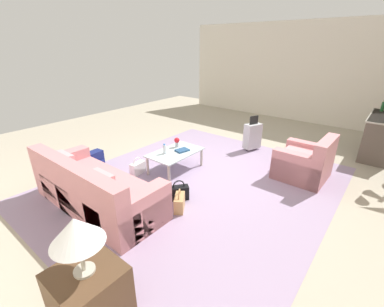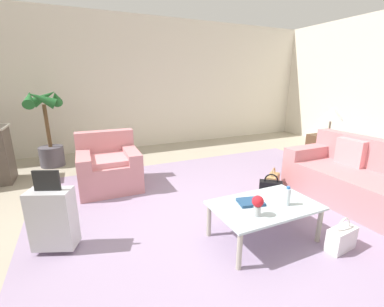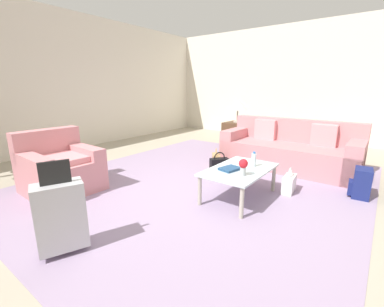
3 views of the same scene
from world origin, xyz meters
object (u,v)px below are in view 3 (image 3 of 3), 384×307
armchair (59,170)px  coffee_table_book (230,169)px  table_lamp (238,105)px  handbag_white (289,183)px  side_table (237,134)px  handbag_tan (216,160)px  flower_vase (243,166)px  handbag_black (219,165)px  backpack_navy (361,183)px  water_bottle (254,160)px  suitcase_silver (61,215)px  coffee_table (240,172)px  couch (289,151)px

armchair → coffee_table_book: bearing=-60.6°
table_lamp → handbag_white: size_ratio=1.53×
side_table → coffee_table_book: bearing=-154.1°
handbag_white → handbag_tan: size_ratio=1.00×
flower_vase → side_table: size_ratio=0.34×
handbag_black → backpack_navy: backpack_navy is taller
water_bottle → backpack_navy: size_ratio=0.51×
water_bottle → coffee_table_book: water_bottle is taller
water_bottle → backpack_navy: bearing=-56.1°
handbag_white → handbag_tan: bearing=74.7°
flower_vase → armchair: bearing=114.9°
side_table → handbag_black: 2.15m
flower_vase → coffee_table_book: bearing=66.5°
side_table → suitcase_silver: suitcase_silver is taller
handbag_tan → backpack_navy: size_ratio=0.89×
coffee_table_book → suitcase_silver: bearing=174.9°
flower_vase → handbag_white: 0.96m
coffee_table → coffee_table_book: coffee_table_book is taller
flower_vase → table_lamp: bearing=28.7°
flower_vase → backpack_navy: flower_vase is taller
coffee_table_book → flower_vase: 0.27m
coffee_table → handbag_tan: coffee_table is taller
coffee_table → table_lamp: bearing=28.2°
handbag_white → armchair: bearing=125.5°
coffee_table_book → handbag_tan: 1.45m
handbag_tan → flower_vase: bearing=-137.1°
armchair → side_table: 4.15m
coffee_table_book → handbag_white: bearing=-25.0°
armchair → coffee_table_book: 2.40m
side_table → table_lamp: table_lamp is taller
couch → handbag_tan: 1.35m
table_lamp → handbag_black: size_ratio=1.53×
side_table → suitcase_silver: 4.87m
couch → suitcase_silver: size_ratio=2.73×
couch → handbag_black: couch is taller
suitcase_silver → handbag_black: (2.78, 0.08, -0.23)m
flower_vase → suitcase_silver: (-1.78, 0.85, -0.17)m
backpack_navy → coffee_table_book: bearing=129.3°
armchair → water_bottle: bearing=-56.6°
couch → handbag_tan: (-0.81, 1.07, -0.17)m
flower_vase → handbag_black: size_ratio=0.57×
flower_vase → side_table: bearing=28.7°
handbag_white → backpack_navy: size_ratio=0.89×
couch → water_bottle: couch is taller
coffee_table → flower_vase: size_ratio=5.35×
couch → water_bottle: bearing=-180.0°
water_bottle → backpack_navy: water_bottle is taller
side_table → backpack_navy: 3.32m
side_table → handbag_white: 2.97m
side_table → handbag_black: side_table is taller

